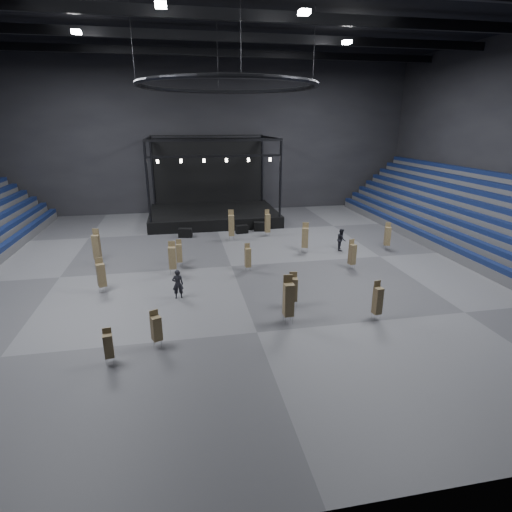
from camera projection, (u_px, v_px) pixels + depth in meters
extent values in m
plane|color=#4A4A4D|center=(231.00, 266.00, 31.06)|extent=(50.00, 50.00, 0.00)
cube|color=black|center=(226.00, 0.00, 25.31)|extent=(50.00, 42.00, 0.20)
cube|color=black|center=(207.00, 137.00, 47.73)|extent=(50.00, 0.20, 18.00)
cube|color=black|center=(350.00, 203.00, 8.64)|extent=(50.00, 0.20, 18.00)
cube|color=#48484B|center=(475.00, 246.00, 34.76)|extent=(7.20, 40.00, 0.75)
cube|color=#0D163A|center=(442.00, 242.00, 33.99)|extent=(0.59, 40.00, 0.40)
cube|color=#48484B|center=(480.00, 242.00, 34.72)|extent=(6.30, 40.00, 1.50)
cube|color=#0D163A|center=(453.00, 233.00, 33.91)|extent=(0.59, 40.00, 0.40)
cube|color=#48484B|center=(485.00, 237.00, 34.68)|extent=(5.40, 40.00, 2.25)
cube|color=#0D163A|center=(464.00, 224.00, 33.84)|extent=(0.59, 40.00, 0.40)
cube|color=#48484B|center=(491.00, 233.00, 34.64)|extent=(4.50, 40.00, 3.00)
cube|color=#0D163A|center=(474.00, 215.00, 33.76)|extent=(0.59, 40.00, 0.40)
cube|color=#48484B|center=(496.00, 229.00, 34.61)|extent=(3.60, 40.00, 3.75)
cube|color=#0D163A|center=(485.00, 206.00, 33.68)|extent=(0.59, 40.00, 0.40)
cube|color=#48484B|center=(501.00, 224.00, 34.57)|extent=(2.70, 40.00, 4.50)
cube|color=#0D163A|center=(496.00, 197.00, 33.60)|extent=(0.59, 40.00, 0.40)
cube|color=#48484B|center=(507.00, 220.00, 34.53)|extent=(1.80, 40.00, 5.25)
cube|color=#0D163A|center=(507.00, 187.00, 33.52)|extent=(0.59, 40.00, 0.40)
cube|color=#48484B|center=(512.00, 215.00, 34.49)|extent=(0.90, 40.00, 6.00)
cube|color=black|center=(213.00, 215.00, 45.29)|extent=(14.00, 10.00, 1.20)
cube|color=black|center=(209.00, 169.00, 48.29)|extent=(13.30, 0.30, 8.00)
cylinder|color=black|center=(147.00, 183.00, 38.39)|extent=(0.24, 0.24, 7.80)
cylinder|color=black|center=(153.00, 172.00, 46.96)|extent=(0.24, 0.24, 7.80)
cylinder|color=black|center=(280.00, 179.00, 40.75)|extent=(0.24, 0.24, 7.80)
cylinder|color=black|center=(262.00, 169.00, 49.32)|extent=(0.24, 0.24, 7.80)
cube|color=black|center=(215.00, 140.00, 38.33)|extent=(13.40, 0.25, 0.25)
cube|color=black|center=(207.00, 137.00, 46.89)|extent=(13.40, 0.25, 0.25)
cube|color=black|center=(215.00, 156.00, 38.81)|extent=(13.40, 0.20, 0.20)
cylinder|color=white|center=(158.00, 161.00, 37.95)|extent=(0.24, 0.24, 0.35)
cylinder|color=white|center=(181.00, 161.00, 38.35)|extent=(0.24, 0.24, 0.35)
cylinder|color=white|center=(204.00, 161.00, 38.74)|extent=(0.24, 0.24, 0.35)
cylinder|color=white|center=(226.00, 160.00, 39.13)|extent=(0.24, 0.24, 0.35)
cylinder|color=white|center=(249.00, 160.00, 39.53)|extent=(0.24, 0.24, 0.35)
cylinder|color=white|center=(270.00, 159.00, 39.92)|extent=(0.24, 0.24, 0.35)
torus|color=black|center=(227.00, 85.00, 26.91)|extent=(12.30, 12.30, 0.30)
cylinder|color=black|center=(314.00, 47.00, 27.19)|extent=(0.04, 0.04, 5.00)
cylinder|color=black|center=(218.00, 58.00, 31.70)|extent=(0.04, 0.04, 5.00)
cylinder|color=black|center=(132.00, 41.00, 25.04)|extent=(0.04, 0.04, 5.00)
cylinder|color=black|center=(241.00, 23.00, 20.53)|extent=(0.04, 0.04, 5.00)
cube|color=black|center=(226.00, 15.00, 25.57)|extent=(49.00, 0.35, 0.70)
cube|color=black|center=(216.00, 36.00, 32.09)|extent=(49.00, 0.35, 0.70)
cube|color=black|center=(208.00, 52.00, 39.53)|extent=(49.00, 0.35, 0.70)
cube|color=white|center=(76.00, 32.00, 27.70)|extent=(0.60, 0.60, 0.25)
cube|color=white|center=(347.00, 42.00, 31.27)|extent=(0.60, 0.60, 0.25)
cube|color=white|center=(161.00, 5.00, 21.32)|extent=(0.60, 0.60, 0.25)
cube|color=white|center=(304.00, 12.00, 22.75)|extent=(0.60, 0.60, 0.25)
cube|color=black|center=(185.00, 233.00, 38.75)|extent=(1.41, 0.90, 0.87)
cube|color=black|center=(242.00, 229.00, 40.17)|extent=(1.28, 0.76, 0.81)
cube|color=black|center=(261.00, 226.00, 41.02)|extent=(1.46, 0.89, 0.92)
cylinder|color=silver|center=(285.00, 321.00, 22.06)|extent=(0.03, 0.03, 0.45)
cylinder|color=silver|center=(283.00, 317.00, 22.45)|extent=(0.03, 0.03, 0.45)
cylinder|color=silver|center=(293.00, 320.00, 22.14)|extent=(0.03, 0.03, 0.45)
cylinder|color=silver|center=(291.00, 317.00, 22.53)|extent=(0.03, 0.03, 0.45)
cube|color=olive|center=(289.00, 300.00, 21.93)|extent=(0.54, 0.54, 1.87)
cube|color=olive|center=(288.00, 283.00, 21.85)|extent=(0.51, 0.07, 1.03)
cylinder|color=silver|center=(154.00, 345.00, 19.72)|extent=(0.03, 0.03, 0.38)
cylinder|color=silver|center=(154.00, 341.00, 20.05)|extent=(0.03, 0.03, 0.38)
cylinder|color=silver|center=(161.00, 344.00, 19.78)|extent=(0.03, 0.03, 0.38)
cylinder|color=silver|center=(161.00, 341.00, 20.12)|extent=(0.03, 0.03, 0.38)
cube|color=olive|center=(156.00, 328.00, 19.66)|extent=(0.60, 0.60, 1.26)
cube|color=olive|center=(154.00, 316.00, 19.62)|extent=(0.42, 0.23, 0.69)
cylinder|color=silver|center=(246.00, 270.00, 29.81)|extent=(0.03, 0.03, 0.35)
cylinder|color=silver|center=(245.00, 268.00, 30.12)|extent=(0.03, 0.03, 0.35)
cylinder|color=silver|center=(250.00, 269.00, 29.87)|extent=(0.03, 0.03, 0.35)
cylinder|color=silver|center=(250.00, 268.00, 30.18)|extent=(0.03, 0.03, 0.35)
cube|color=olive|center=(248.00, 258.00, 29.71)|extent=(0.46, 0.46, 1.45)
cube|color=olive|center=(247.00, 248.00, 29.65)|extent=(0.40, 0.09, 0.80)
cylinder|color=silver|center=(170.00, 272.00, 29.20)|extent=(0.03, 0.03, 0.44)
cylinder|color=silver|center=(170.00, 270.00, 29.59)|extent=(0.03, 0.03, 0.44)
cylinder|color=silver|center=(176.00, 272.00, 29.28)|extent=(0.03, 0.03, 0.44)
cylinder|color=silver|center=(176.00, 270.00, 29.66)|extent=(0.03, 0.03, 0.44)
cube|color=olive|center=(172.00, 258.00, 29.10)|extent=(0.54, 0.54, 1.63)
cube|color=olive|center=(172.00, 247.00, 29.06)|extent=(0.50, 0.09, 0.90)
cylinder|color=silver|center=(99.00, 290.00, 26.09)|extent=(0.03, 0.03, 0.42)
cylinder|color=silver|center=(100.00, 288.00, 26.46)|extent=(0.03, 0.03, 0.42)
cylinder|color=silver|center=(106.00, 290.00, 26.16)|extent=(0.03, 0.03, 0.42)
cylinder|color=silver|center=(107.00, 287.00, 26.54)|extent=(0.03, 0.03, 0.42)
cube|color=olive|center=(101.00, 275.00, 26.00)|extent=(0.65, 0.65, 1.53)
cube|color=olive|center=(99.00, 264.00, 25.94)|extent=(0.47, 0.23, 0.84)
cylinder|color=silver|center=(385.00, 248.00, 34.92)|extent=(0.03, 0.03, 0.39)
cylinder|color=silver|center=(383.00, 247.00, 35.27)|extent=(0.03, 0.03, 0.39)
cylinder|color=silver|center=(389.00, 248.00, 34.99)|extent=(0.03, 0.03, 0.39)
cylinder|color=silver|center=(387.00, 246.00, 35.34)|extent=(0.03, 0.03, 0.39)
cube|color=olive|center=(387.00, 236.00, 34.81)|extent=(0.58, 0.58, 1.61)
cube|color=olive|center=(388.00, 227.00, 34.76)|extent=(0.45, 0.18, 0.89)
cylinder|color=silver|center=(178.00, 265.00, 30.86)|extent=(0.03, 0.03, 0.36)
cylinder|color=silver|center=(178.00, 263.00, 31.17)|extent=(0.03, 0.03, 0.36)
cylinder|color=silver|center=(182.00, 264.00, 30.92)|extent=(0.03, 0.03, 0.36)
cylinder|color=silver|center=(182.00, 263.00, 31.23)|extent=(0.03, 0.03, 0.36)
cube|color=olive|center=(179.00, 253.00, 30.76)|extent=(0.45, 0.45, 1.42)
cube|color=olive|center=(179.00, 244.00, 30.72)|extent=(0.41, 0.08, 0.78)
cylinder|color=silver|center=(106.00, 362.00, 18.36)|extent=(0.03, 0.03, 0.34)
cylinder|color=silver|center=(107.00, 358.00, 18.66)|extent=(0.03, 0.03, 0.34)
cylinder|color=silver|center=(113.00, 361.00, 18.41)|extent=(0.03, 0.03, 0.34)
cylinder|color=silver|center=(114.00, 357.00, 18.72)|extent=(0.03, 0.03, 0.34)
cube|color=olive|center=(108.00, 346.00, 18.30)|extent=(0.47, 0.47, 1.14)
cube|color=olive|center=(107.00, 334.00, 18.29)|extent=(0.40, 0.11, 0.63)
cylinder|color=silver|center=(266.00, 235.00, 39.07)|extent=(0.03, 0.03, 0.38)
cylinder|color=silver|center=(265.00, 234.00, 39.41)|extent=(0.03, 0.03, 0.38)
cylinder|color=silver|center=(270.00, 234.00, 39.14)|extent=(0.03, 0.03, 0.38)
cylinder|color=silver|center=(269.00, 233.00, 39.47)|extent=(0.03, 0.03, 0.38)
cube|color=olive|center=(268.00, 223.00, 38.93)|extent=(0.50, 0.50, 1.79)
cube|color=olive|center=(267.00, 214.00, 38.83)|extent=(0.44, 0.11, 0.98)
cylinder|color=silver|center=(350.00, 267.00, 30.29)|extent=(0.03, 0.03, 0.38)
cylinder|color=silver|center=(348.00, 266.00, 30.63)|extent=(0.03, 0.03, 0.38)
cylinder|color=silver|center=(354.00, 267.00, 30.36)|extent=(0.03, 0.03, 0.38)
cylinder|color=silver|center=(353.00, 265.00, 30.69)|extent=(0.03, 0.03, 0.38)
cube|color=olive|center=(352.00, 254.00, 30.18)|extent=(0.54, 0.54, 1.55)
cube|color=olive|center=(352.00, 244.00, 30.12)|extent=(0.44, 0.14, 0.85)
cylinder|color=silver|center=(303.00, 251.00, 34.11)|extent=(0.03, 0.03, 0.45)
cylinder|color=silver|center=(301.00, 249.00, 34.51)|extent=(0.03, 0.03, 0.45)
cylinder|color=silver|center=(308.00, 250.00, 34.18)|extent=(0.03, 0.03, 0.45)
cylinder|color=silver|center=(306.00, 249.00, 34.58)|extent=(0.03, 0.03, 0.45)
cube|color=olive|center=(305.00, 238.00, 34.00)|extent=(0.70, 0.70, 1.71)
cube|color=olive|center=(305.00, 228.00, 33.96)|extent=(0.51, 0.24, 0.94)
cylinder|color=silver|center=(230.00, 239.00, 37.63)|extent=(0.03, 0.03, 0.44)
cylinder|color=silver|center=(229.00, 237.00, 38.02)|extent=(0.03, 0.03, 0.44)
cylinder|color=silver|center=(234.00, 238.00, 37.70)|extent=(0.03, 0.03, 0.44)
cylinder|color=silver|center=(233.00, 237.00, 38.09)|extent=(0.03, 0.03, 0.44)
cube|color=olive|center=(231.00, 226.00, 37.47)|extent=(0.56, 0.56, 1.97)
cube|color=olive|center=(231.00, 215.00, 37.38)|extent=(0.51, 0.10, 1.08)
cylinder|color=silver|center=(291.00, 305.00, 24.01)|extent=(0.03, 0.03, 0.41)
cylinder|color=silver|center=(289.00, 302.00, 24.37)|extent=(0.03, 0.03, 0.41)
cylinder|color=silver|center=(297.00, 304.00, 24.08)|extent=(0.03, 0.03, 0.41)
cylinder|color=silver|center=(295.00, 302.00, 24.44)|extent=(0.03, 0.03, 0.41)
cube|color=olive|center=(293.00, 289.00, 23.93)|extent=(0.57, 0.57, 1.43)
cube|color=olive|center=(293.00, 278.00, 23.91)|extent=(0.47, 0.14, 0.79)
cylinder|color=silver|center=(375.00, 318.00, 22.49)|extent=(0.03, 0.03, 0.36)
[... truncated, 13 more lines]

